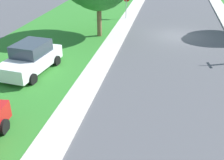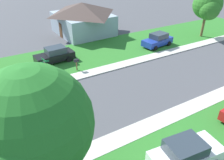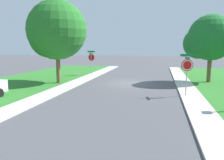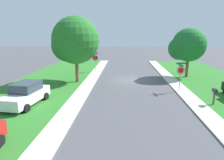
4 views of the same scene
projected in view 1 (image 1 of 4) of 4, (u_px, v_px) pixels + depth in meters
The scene contains 3 objects.
ground_plane at pixel (177, 36), 22.65m from camera, with size 120.00×120.00×0.00m, color #4C4C51.
sidewalk_east at pixel (73, 107), 12.97m from camera, with size 1.40×56.00×0.10m, color beige.
car_white_far_down_street at pixel (31, 58), 16.12m from camera, with size 2.40×4.48×1.76m.
Camera 1 is at (0.73, 22.44, 7.00)m, focal length 45.18 mm.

